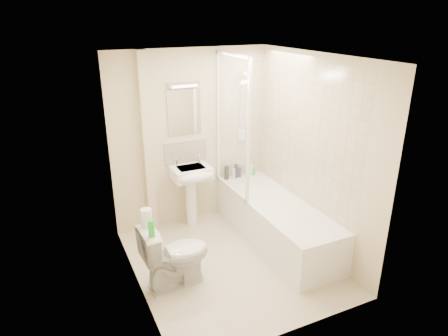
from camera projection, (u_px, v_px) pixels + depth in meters
name	position (u px, v px, depth m)	size (l,w,h in m)	color
floor	(231.00, 262.00, 4.81)	(2.50, 2.50, 0.00)	beige
wall_back	(191.00, 139.00, 5.43)	(2.20, 0.02, 2.40)	beige
wall_left	(131.00, 186.00, 3.94)	(0.02, 2.50, 2.40)	beige
wall_right	(313.00, 155.00, 4.81)	(0.02, 2.50, 2.40)	beige
ceiling	(232.00, 56.00, 3.94)	(2.20, 2.50, 0.02)	white
tile_back	(241.00, 117.00, 5.64)	(0.70, 0.01, 1.75)	beige
tile_right	(304.00, 133.00, 4.89)	(0.01, 2.10, 1.75)	beige
pipe_boxing	(148.00, 146.00, 5.14)	(0.12, 0.12, 2.40)	beige
splashback	(186.00, 152.00, 5.45)	(0.60, 0.01, 0.30)	beige
mirror	(184.00, 112.00, 5.25)	(0.46, 0.01, 0.60)	white
strip_light	(184.00, 84.00, 5.09)	(0.42, 0.07, 0.07)	silver
bathtub	(276.00, 220.00, 5.17)	(0.70, 2.10, 0.55)	white
shower_screen	(232.00, 126.00, 5.12)	(0.04, 0.92, 1.80)	white
shower_fixture	(242.00, 109.00, 5.55)	(0.10, 0.16, 0.99)	white
pedestal_sink	(192.00, 180.00, 5.38)	(0.51, 0.48, 0.99)	white
bottle_black_a	(227.00, 173.00, 5.75)	(0.07, 0.07, 0.20)	black
bottle_white_a	(234.00, 173.00, 5.81)	(0.05, 0.05, 0.14)	silver
bottle_black_b	(236.00, 171.00, 5.81)	(0.06, 0.06, 0.20)	black
bottle_blue	(240.00, 172.00, 5.85)	(0.05, 0.05, 0.14)	navy
bottle_cream	(247.00, 169.00, 5.89)	(0.06, 0.06, 0.19)	beige
bottle_white_b	(251.00, 170.00, 5.92)	(0.05, 0.05, 0.16)	white
bottle_green	(253.00, 172.00, 5.94)	(0.07, 0.07, 0.09)	green
toilet	(175.00, 255.00, 4.30)	(0.75, 0.45, 0.74)	white
toilet_roll_lower	(146.00, 222.00, 4.11)	(0.12, 0.12, 0.10)	white
toilet_roll_upper	(146.00, 214.00, 4.07)	(0.11, 0.11, 0.10)	white
green_bottle	(151.00, 228.00, 3.90)	(0.06, 0.06, 0.18)	green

